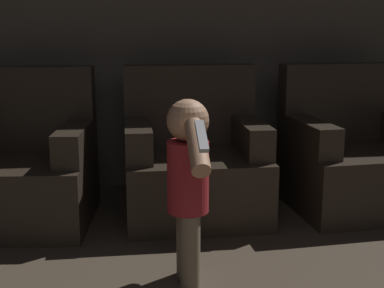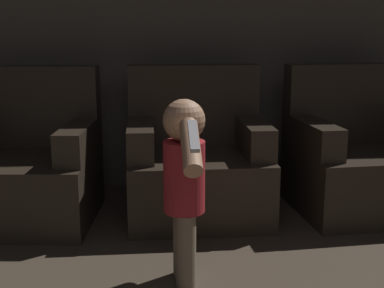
# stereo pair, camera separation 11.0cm
# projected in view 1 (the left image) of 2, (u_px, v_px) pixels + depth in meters

# --- Properties ---
(wall_back) EXTENTS (8.40, 0.05, 2.60)m
(wall_back) POSITION_uv_depth(u_px,v_px,m) (162.00, 12.00, 3.92)
(wall_back) COLOR #51493F
(wall_back) RESTS_ON ground_plane
(armchair_left) EXTENTS (0.95, 0.87, 0.95)m
(armchair_left) POSITION_uv_depth(u_px,v_px,m) (20.00, 170.00, 3.34)
(armchair_left) COLOR black
(armchair_left) RESTS_ON ground_plane
(armchair_middle) EXTENTS (0.88, 0.79, 0.95)m
(armchair_middle) POSITION_uv_depth(u_px,v_px,m) (194.00, 164.00, 3.48)
(armchair_middle) COLOR black
(armchair_middle) RESTS_ON ground_plane
(armchair_right) EXTENTS (0.94, 0.85, 0.95)m
(armchair_right) POSITION_uv_depth(u_px,v_px,m) (355.00, 159.00, 3.61)
(armchair_right) COLOR black
(armchair_right) RESTS_ON ground_plane
(person_toddler) EXTENTS (0.20, 0.61, 0.89)m
(person_toddler) POSITION_uv_depth(u_px,v_px,m) (188.00, 177.00, 2.48)
(person_toddler) COLOR brown
(person_toddler) RESTS_ON ground_plane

